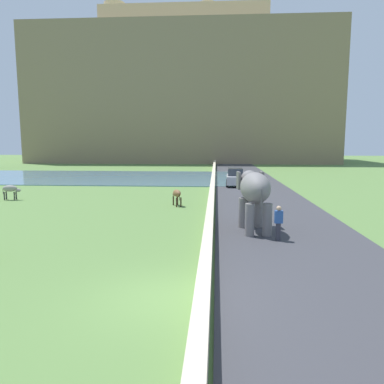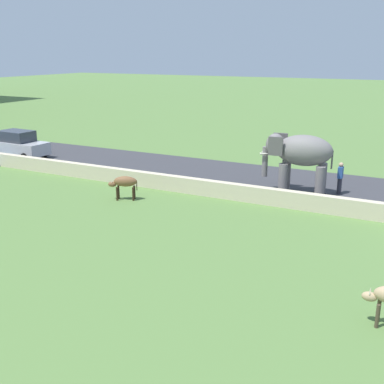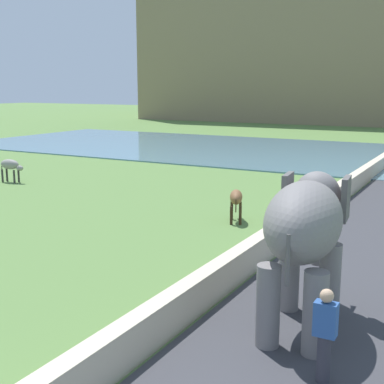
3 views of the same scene
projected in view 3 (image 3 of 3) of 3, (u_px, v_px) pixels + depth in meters
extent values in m
cube|color=beige|center=(325.00, 203.00, 19.98)|extent=(0.40, 110.00, 0.78)
cube|color=slate|center=(191.00, 146.00, 41.90)|extent=(36.00, 18.00, 0.08)
ellipsoid|color=slate|center=(304.00, 221.00, 9.93)|extent=(1.70, 2.84, 1.50)
cylinder|color=slate|center=(289.00, 276.00, 11.17)|extent=(0.44, 0.44, 1.60)
cylinder|color=slate|center=(330.00, 281.00, 10.85)|extent=(0.44, 0.44, 1.60)
cylinder|color=slate|center=(268.00, 307.00, 9.57)|extent=(0.44, 0.44, 1.60)
cylinder|color=slate|center=(315.00, 315.00, 9.26)|extent=(0.44, 0.44, 1.60)
ellipsoid|color=slate|center=(317.00, 197.00, 11.18)|extent=(1.09, 1.01, 1.10)
cube|color=#575454|center=(287.00, 194.00, 11.27)|extent=(0.20, 0.71, 0.90)
cube|color=#575454|center=(346.00, 199.00, 10.82)|extent=(0.20, 0.71, 0.90)
cylinder|color=slate|center=(319.00, 232.00, 11.78)|extent=(0.28, 0.28, 1.50)
cone|color=silver|center=(309.00, 212.00, 11.71)|extent=(0.18, 0.57, 0.17)
cone|color=silver|center=(329.00, 214.00, 11.55)|extent=(0.18, 0.57, 0.17)
cylinder|color=#575454|center=(288.00, 260.00, 8.80)|extent=(0.08, 0.08, 0.90)
cylinder|color=#33333D|center=(323.00, 360.00, 8.47)|extent=(0.22, 0.22, 0.85)
cube|color=#2D569E|center=(326.00, 319.00, 8.33)|extent=(0.36, 0.22, 0.56)
sphere|color=tan|center=(327.00, 296.00, 8.25)|extent=(0.22, 0.22, 0.22)
ellipsoid|color=brown|center=(236.00, 197.00, 18.60)|extent=(0.85, 1.18, 0.50)
cylinder|color=#302014|center=(232.00, 210.00, 19.10)|extent=(0.10, 0.10, 0.65)
cylinder|color=#302014|center=(240.00, 211.00, 19.08)|extent=(0.10, 0.10, 0.65)
cylinder|color=#302014|center=(231.00, 215.00, 18.35)|extent=(0.10, 0.10, 0.65)
cylinder|color=#302014|center=(240.00, 216.00, 18.32)|extent=(0.10, 0.10, 0.65)
ellipsoid|color=brown|center=(236.00, 197.00, 19.25)|extent=(0.38, 0.46, 0.26)
cone|color=beige|center=(234.00, 193.00, 19.22)|extent=(0.04, 0.04, 0.12)
cone|color=beige|center=(239.00, 193.00, 19.21)|extent=(0.04, 0.04, 0.12)
cylinder|color=#302014|center=(236.00, 206.00, 18.11)|extent=(0.04, 0.04, 0.45)
ellipsoid|color=gray|center=(10.00, 164.00, 26.34)|extent=(1.13, 0.51, 0.50)
cylinder|color=#373533|center=(19.00, 176.00, 26.43)|extent=(0.10, 0.10, 0.65)
cylinder|color=#373533|center=(14.00, 177.00, 26.16)|extent=(0.10, 0.10, 0.65)
cylinder|color=#373533|center=(7.00, 175.00, 26.75)|extent=(0.10, 0.10, 0.65)
cylinder|color=#373533|center=(2.00, 176.00, 26.48)|extent=(0.10, 0.10, 0.65)
ellipsoid|color=gray|center=(20.00, 168.00, 26.11)|extent=(0.42, 0.27, 0.26)
cone|color=beige|center=(21.00, 164.00, 26.15)|extent=(0.04, 0.04, 0.12)
cone|color=beige|center=(18.00, 165.00, 25.99)|extent=(0.04, 0.04, 0.12)
cylinder|color=#373533|center=(2.00, 168.00, 26.60)|extent=(0.04, 0.04, 0.45)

